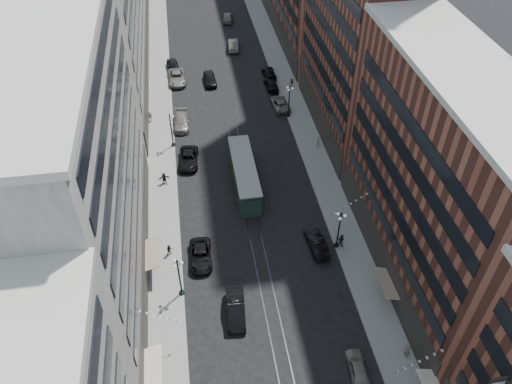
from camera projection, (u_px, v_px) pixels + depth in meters
ground at (231, 122)px, 78.65m from camera, size 220.00×220.00×0.00m
sidewalk_west at (160, 94)px, 84.65m from camera, size 4.00×180.00×0.15m
sidewalk_east at (287, 84)px, 87.20m from camera, size 4.00×180.00×0.15m
rail_west at (220, 90)px, 85.89m from camera, size 0.12×180.00×0.02m
rail_east at (228, 89)px, 86.05m from camera, size 0.12×180.00×0.02m
building_west_mid at (83, 173)px, 47.51m from camera, size 8.00×36.00×28.00m
building_east_mid at (437, 186)px, 49.14m from camera, size 8.00×30.00×24.00m
lamppost_sw_far at (179, 276)px, 52.07m from camera, size 1.03×1.14×5.52m
lamppost_sw_mid at (171, 129)px, 71.85m from camera, size 1.03×1.14×5.52m
lamppost_se_far at (339, 229)px, 57.14m from camera, size 1.03×1.14×5.52m
lamppost_se_mid at (289, 100)px, 77.64m from camera, size 1.03×1.14×5.52m
streetcar at (244, 176)px, 66.36m from camera, size 2.86×12.90×3.57m
car_2 at (201, 256)px, 57.21m from camera, size 2.68×5.48×1.50m
car_4 at (357, 367)px, 47.06m from camera, size 1.84×4.19×1.40m
car_5 at (236, 309)px, 51.66m from camera, size 2.27×5.49×1.77m
pedestrian_2 at (170, 250)px, 57.64m from camera, size 0.83×0.63×1.52m
pedestrian_4 at (407, 350)px, 47.96m from camera, size 0.59×1.12×1.85m
car_7 at (189, 159)px, 70.45m from camera, size 3.16×5.89×1.57m
car_8 at (181, 121)px, 77.28m from camera, size 2.59×5.78×1.65m
car_9 at (173, 66)px, 90.26m from camera, size 2.57×5.33×1.76m
car_10 at (317, 244)px, 58.47m from camera, size 2.13×5.14×1.65m
car_11 at (280, 103)px, 81.29m from camera, size 2.87×5.53×1.49m
car_12 at (269, 73)px, 88.75m from camera, size 2.17×5.22×1.51m
car_13 at (210, 79)px, 86.97m from camera, size 2.21×5.09×1.71m
car_14 at (233, 45)px, 96.68m from camera, size 2.30×5.45×1.75m
pedestrian_5 at (164, 178)px, 67.01m from camera, size 1.58×0.68×1.65m
pedestrian_6 at (150, 116)px, 78.01m from camera, size 1.04×0.57×1.70m
pedestrian_7 at (341, 240)px, 58.66m from camera, size 0.89×0.94×1.72m
pedestrian_8 at (318, 141)px, 73.10m from camera, size 0.82×0.82×1.92m
pedestrian_9 at (292, 83)px, 85.83m from camera, size 1.04×0.50×1.55m
car_extra_0 at (228, 17)px, 106.40m from camera, size 2.69×5.25×1.71m
car_extra_1 at (177, 78)px, 87.32m from camera, size 2.92×6.16×1.70m
car_extra_2 at (271, 84)px, 85.79m from camera, size 2.15×4.91×1.65m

